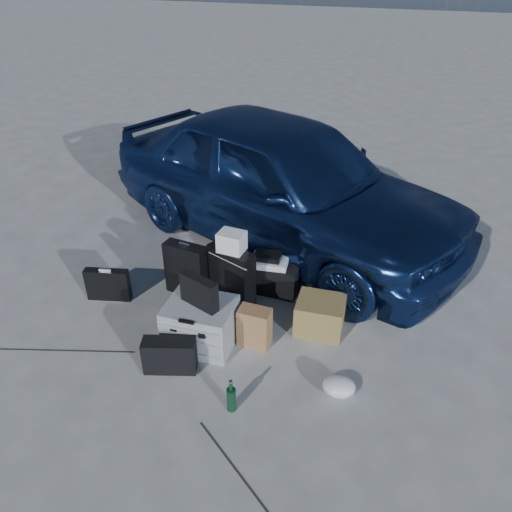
% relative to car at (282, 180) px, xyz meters
% --- Properties ---
extents(ground, '(60.00, 60.00, 0.00)m').
position_rel_car_xyz_m(ground, '(0.04, -2.22, -0.78)').
color(ground, '#B6B6B1').
rests_on(ground, ground).
extents(car, '(4.92, 3.37, 1.56)m').
position_rel_car_xyz_m(car, '(0.00, 0.00, 0.00)').
color(car, navy).
rests_on(car, ground).
extents(pelican_case, '(0.63, 0.53, 0.44)m').
position_rel_car_xyz_m(pelican_case, '(-0.09, -2.12, -0.56)').
color(pelican_case, '#AFB1B4').
rests_on(pelican_case, ground).
extents(laptop_bag, '(0.39, 0.22, 0.29)m').
position_rel_car_xyz_m(laptop_bag, '(-0.09, -2.12, -0.20)').
color(laptop_bag, black).
rests_on(laptop_bag, pelican_case).
extents(briefcase, '(0.46, 0.21, 0.35)m').
position_rel_car_xyz_m(briefcase, '(-1.29, -1.82, -0.60)').
color(briefcase, black).
rests_on(briefcase, ground).
extents(suitcase_left, '(0.46, 0.20, 0.58)m').
position_rel_car_xyz_m(suitcase_left, '(-0.57, -1.44, -0.49)').
color(suitcase_left, black).
rests_on(suitcase_left, ground).
extents(suitcase_right, '(0.53, 0.35, 0.60)m').
position_rel_car_xyz_m(suitcase_right, '(-0.08, -1.41, -0.48)').
color(suitcase_right, black).
rests_on(suitcase_right, ground).
extents(white_carton, '(0.26, 0.21, 0.20)m').
position_rel_car_xyz_m(white_carton, '(-0.06, -1.41, -0.07)').
color(white_carton, white).
rests_on(white_carton, suitcase_right).
extents(duffel_bag, '(0.65, 0.28, 0.33)m').
position_rel_car_xyz_m(duffel_bag, '(0.21, -1.11, -0.62)').
color(duffel_bag, black).
rests_on(duffel_bag, ground).
extents(flat_box_white, '(0.41, 0.33, 0.07)m').
position_rel_car_xyz_m(flat_box_white, '(0.23, -1.11, -0.42)').
color(flat_box_white, white).
rests_on(flat_box_white, duffel_bag).
extents(flat_box_black, '(0.29, 0.22, 0.06)m').
position_rel_car_xyz_m(flat_box_black, '(0.21, -1.11, -0.36)').
color(flat_box_black, black).
rests_on(flat_box_black, flat_box_white).
extents(kraft_bag, '(0.29, 0.18, 0.39)m').
position_rel_car_xyz_m(kraft_bag, '(0.37, -1.97, -0.58)').
color(kraft_bag, '#A47347').
rests_on(kraft_bag, ground).
extents(cardboard_box, '(0.47, 0.42, 0.33)m').
position_rel_car_xyz_m(cardboard_box, '(0.88, -1.56, -0.61)').
color(cardboard_box, olive).
rests_on(cardboard_box, ground).
extents(plastic_bag, '(0.30, 0.26, 0.15)m').
position_rel_car_xyz_m(plastic_bag, '(1.23, -2.30, -0.70)').
color(plastic_bag, silver).
rests_on(plastic_bag, ground).
extents(messenger_bag, '(0.48, 0.30, 0.32)m').
position_rel_car_xyz_m(messenger_bag, '(-0.20, -2.52, -0.62)').
color(messenger_bag, black).
rests_on(messenger_bag, ground).
extents(green_bottle, '(0.09, 0.09, 0.30)m').
position_rel_car_xyz_m(green_bottle, '(0.46, -2.75, -0.63)').
color(green_bottle, black).
rests_on(green_bottle, ground).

